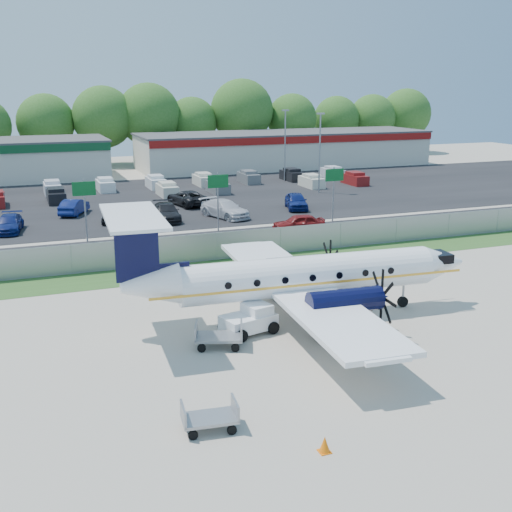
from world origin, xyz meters
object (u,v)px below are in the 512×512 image
object	(u,v)px
baggage_cart_far	(219,336)
baggage_cart_near	(210,417)
pushback_tug	(250,319)
aircraft	(300,276)

from	to	relation	value
baggage_cart_far	baggage_cart_near	bearing A→B (deg)	-110.19
pushback_tug	baggage_cart_far	distance (m)	2.41
aircraft	baggage_cart_far	world-z (taller)	aircraft
aircraft	baggage_cart_far	xyz separation A→B (m)	(-5.24, -2.16, -1.84)
pushback_tug	baggage_cart_far	xyz separation A→B (m)	(-2.06, -1.24, -0.13)
pushback_tug	baggage_cart_near	bearing A→B (deg)	-119.23
baggage_cart_near	baggage_cart_far	distance (m)	7.61
baggage_cart_far	aircraft	bearing A→B (deg)	22.40
baggage_cart_near	aircraft	bearing A→B (deg)	49.78
pushback_tug	baggage_cart_near	size ratio (longest dim) A/B	1.39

